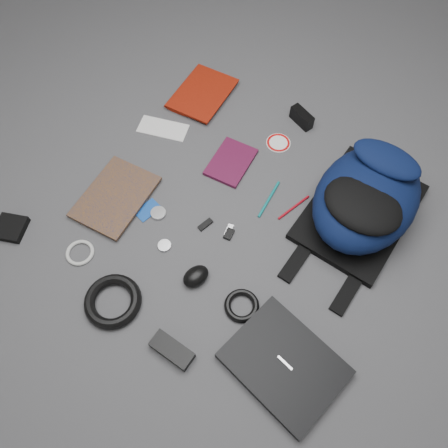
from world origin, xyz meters
The scene contains 23 objects.
ground centered at (0.00, 0.00, 0.00)m, with size 4.00×4.00×0.00m, color #4F4F51.
backpack centered at (0.36, 0.30, 0.10)m, with size 0.34×0.49×0.20m, color black, non-canonical shape.
laptop centered at (0.39, -0.28, 0.02)m, with size 0.31×0.24×0.03m, color black.
textbook_red centered at (-0.50, 0.44, 0.01)m, with size 0.20×0.26×0.03m, color maroon.
comic_book centered at (-0.48, -0.12, 0.01)m, with size 0.21×0.28×0.02m, color #A15F0B.
envelope centered at (-0.43, 0.23, 0.00)m, with size 0.19×0.09×0.00m, color white.
dvd_case centered at (-0.12, 0.23, 0.01)m, with size 0.13×0.19×0.01m, color #410C25.
compact_camera centered at (0.00, 0.55, 0.03)m, with size 0.10×0.04×0.06m, color black.
sticker_disc centered at (-0.02, 0.41, 0.00)m, with size 0.09×0.09×0.00m, color white.
pen_teal centered at (0.07, 0.17, 0.00)m, with size 0.01×0.01×0.16m, color #0D7A7A.
pen_red centered at (0.16, 0.19, 0.00)m, with size 0.01×0.01×0.14m, color #9E0C18.
id_badge centered at (-0.25, -0.09, 0.00)m, with size 0.05×0.08×0.00m, color #1649A6.
usb_black centered at (-0.06, -0.03, 0.00)m, with size 0.02×0.05×0.01m, color black.
usb_silver centered at (0.02, -0.01, 0.00)m, with size 0.02×0.05×0.01m, color silver.
key_fob centered at (0.03, -0.02, 0.01)m, with size 0.03×0.04×0.01m, color black.
mouse centered at (0.03, -0.20, 0.02)m, with size 0.06×0.09×0.05m, color black.
headphone_left centered at (-0.21, -0.08, 0.01)m, with size 0.05×0.05×0.01m, color #B2B3B5.
headphone_right centered at (-0.12, -0.17, 0.01)m, with size 0.04×0.04×0.01m, color silver.
cable_coil centered at (0.20, -0.20, 0.01)m, with size 0.11×0.11×0.02m, color black.
power_brick centered at (0.10, -0.43, 0.02)m, with size 0.13×0.05×0.03m, color black.
power_cord_coil centered at (-0.14, -0.41, 0.02)m, with size 0.18×0.18×0.03m, color black.
pouch centered at (-0.59, -0.40, 0.01)m, with size 0.09×0.09×0.02m, color black.
white_cable_coil centered at (-0.34, -0.34, 0.01)m, with size 0.09×0.09×0.01m, color silver.
Camera 1 is at (0.38, -0.58, 1.29)m, focal length 35.00 mm.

